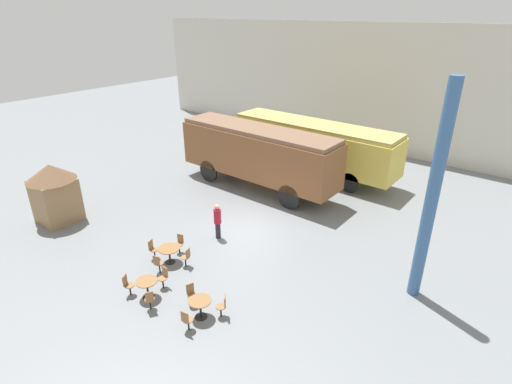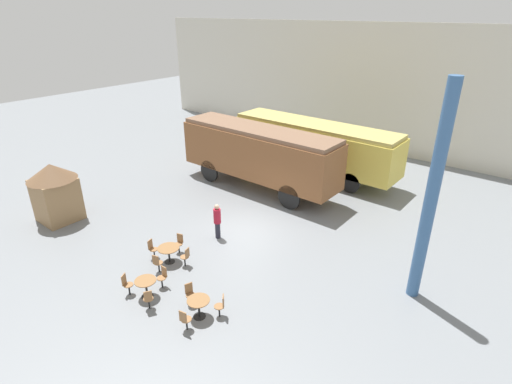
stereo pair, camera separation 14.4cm
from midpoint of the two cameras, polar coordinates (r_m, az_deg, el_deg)
ground_plane at (r=19.52m, az=-1.69°, el=-5.35°), size 80.00×80.00×0.00m
backdrop_wall at (r=30.72m, az=17.57°, el=13.72°), size 44.00×0.15×9.00m
passenger_coach_vintage at (r=25.66m, az=7.99°, el=6.91°), size 10.97×2.57×3.34m
passenger_coach_wooden at (r=23.13m, az=0.12°, el=5.72°), size 9.94×2.42×3.68m
cafe_table_near at (r=17.26m, az=-12.54°, el=-8.22°), size 0.92×0.92×0.70m
cafe_table_mid at (r=14.35m, az=-8.28°, el=-15.59°), size 0.80×0.80×0.72m
cafe_table_far at (r=15.58m, az=-15.59°, el=-12.64°), size 0.80×0.80×0.73m
cafe_chair_0 at (r=16.90m, az=-10.14°, el=-9.01°), size 0.39×0.37×0.87m
cafe_chair_1 at (r=17.87m, az=-11.07°, el=-7.05°), size 0.37×0.39×0.87m
cafe_chair_2 at (r=17.72m, az=-14.79°, el=-7.75°), size 0.39×0.37×0.87m
cafe_chair_3 at (r=16.74m, az=-14.09°, el=-9.77°), size 0.37×0.39×0.87m
cafe_chair_4 at (r=13.94m, az=-10.20°, el=-17.47°), size 0.36×0.38×0.87m
cafe_chair_5 at (r=14.32m, az=-5.08°, el=-15.76°), size 0.41×0.40×0.87m
cafe_chair_6 at (r=14.94m, az=-9.52°, el=-14.04°), size 0.39×0.37×0.87m
cafe_chair_7 at (r=14.99m, az=-15.23°, el=-14.52°), size 0.40×0.39×0.87m
cafe_chair_8 at (r=15.95m, az=-13.30°, el=-11.60°), size 0.36×0.36×0.87m
cafe_chair_9 at (r=15.92m, az=-18.16°, el=-12.34°), size 0.40×0.39×0.87m
visitor_person at (r=18.47m, az=-5.73°, el=-4.01°), size 0.34×0.34×1.72m
ticket_kiosk at (r=22.03m, az=-27.08°, el=0.27°), size 2.34×2.34×3.00m
support_pillar at (r=14.67m, az=23.60°, el=-0.69°), size 0.44×0.44×8.00m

